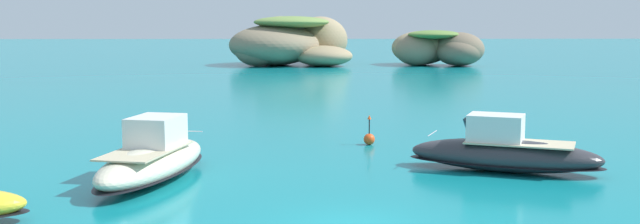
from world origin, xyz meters
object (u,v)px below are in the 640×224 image
motorboat_cream (153,159)px  islet_small (438,48)px  motorboat_charcoal (504,152)px  islet_large (287,43)px  channel_buoy (369,138)px

motorboat_cream → islet_small: bearing=71.1°
islet_small → motorboat_cream: size_ratio=1.60×
islet_small → motorboat_charcoal: islet_small is taller
islet_large → islet_small: size_ratio=1.31×
islet_small → motorboat_cream: islet_small is taller
islet_large → motorboat_charcoal: islet_large is taller
islet_large → channel_buoy: (5.43, -62.87, -2.61)m
motorboat_cream → motorboat_charcoal: bearing=5.8°
channel_buoy → motorboat_cream: bearing=-139.1°
channel_buoy → islet_small: bearing=76.6°
motorboat_cream → motorboat_charcoal: 14.05m
islet_large → motorboat_charcoal: bearing=-81.5°
islet_small → motorboat_cream: bearing=-108.9°
islet_small → channel_buoy: size_ratio=9.37×
islet_large → channel_buoy: bearing=-85.1°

